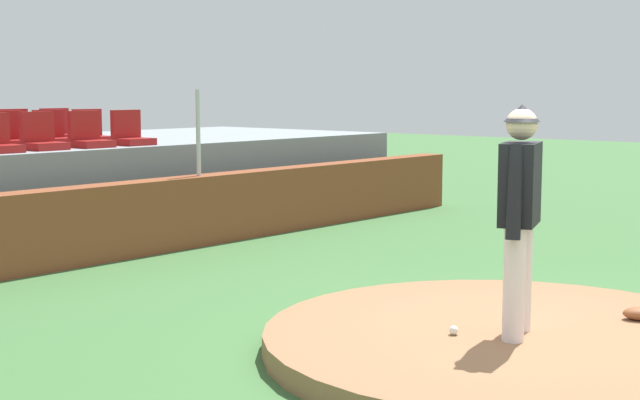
% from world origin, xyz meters
% --- Properties ---
extents(ground_plane, '(60.00, 60.00, 0.00)m').
position_xyz_m(ground_plane, '(0.00, 0.00, 0.00)').
color(ground_plane, '#3D6A37').
extents(pitchers_mound, '(4.06, 4.06, 0.18)m').
position_xyz_m(pitchers_mound, '(0.00, 0.00, 0.09)').
color(pitchers_mound, '#906444').
rests_on(pitchers_mound, ground_plane).
extents(pitcher, '(0.79, 0.42, 1.81)m').
position_xyz_m(pitcher, '(-0.10, -0.07, 1.24)').
color(pitcher, white).
rests_on(pitcher, pitchers_mound).
extents(baseball, '(0.07, 0.07, 0.07)m').
position_xyz_m(baseball, '(-0.41, 0.31, 0.22)').
color(baseball, white).
rests_on(baseball, pitchers_mound).
extents(brick_barrier, '(15.27, 0.40, 0.94)m').
position_xyz_m(brick_barrier, '(0.00, 5.90, 0.47)').
color(brick_barrier, brown).
rests_on(brick_barrier, ground_plane).
extents(fence_post_right, '(0.06, 0.06, 1.17)m').
position_xyz_m(fence_post_right, '(1.92, 5.90, 1.53)').
color(fence_post_right, silver).
rests_on(fence_post_right, brick_barrier).
extents(stadium_chair_3, '(0.48, 0.44, 0.50)m').
position_xyz_m(stadium_chair_3, '(0.33, 7.18, 1.48)').
color(stadium_chair_3, maroon).
rests_on(stadium_chair_3, bleacher_platform).
extents(stadium_chair_4, '(0.48, 0.44, 0.50)m').
position_xyz_m(stadium_chair_4, '(1.04, 7.15, 1.48)').
color(stadium_chair_4, maroon).
rests_on(stadium_chair_4, bleacher_platform).
extents(stadium_chair_5, '(0.48, 0.44, 0.50)m').
position_xyz_m(stadium_chair_5, '(1.75, 7.15, 1.48)').
color(stadium_chair_5, maroon).
rests_on(stadium_chair_5, bleacher_platform).
extents(stadium_chair_9, '(0.48, 0.44, 0.50)m').
position_xyz_m(stadium_chair_9, '(0.38, 8.03, 1.48)').
color(stadium_chair_9, maroon).
rests_on(stadium_chair_9, bleacher_platform).
extents(stadium_chair_10, '(0.48, 0.44, 0.50)m').
position_xyz_m(stadium_chair_10, '(1.07, 8.05, 1.48)').
color(stadium_chair_10, maroon).
rests_on(stadium_chair_10, bleacher_platform).
extents(stadium_chair_11, '(0.48, 0.44, 0.50)m').
position_xyz_m(stadium_chair_11, '(1.74, 8.06, 1.48)').
color(stadium_chair_11, maroon).
rests_on(stadium_chair_11, bleacher_platform).
extents(stadium_chair_16, '(0.48, 0.44, 0.50)m').
position_xyz_m(stadium_chair_16, '(1.03, 8.95, 1.48)').
color(stadium_chair_16, maroon).
rests_on(stadium_chair_16, bleacher_platform).
extents(stadium_chair_17, '(0.48, 0.44, 0.50)m').
position_xyz_m(stadium_chair_17, '(1.76, 8.96, 1.48)').
color(stadium_chair_17, maroon).
rests_on(stadium_chair_17, bleacher_platform).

